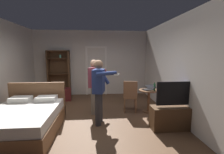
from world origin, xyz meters
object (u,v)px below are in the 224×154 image
object	(u,v)px
bed	(25,120)
laptop	(149,88)
suitcase_dark	(65,94)
tv_flatscreen	(175,115)
person_striped_shirt	(95,83)
bookshelf	(59,72)
person_blue_shirt	(99,88)
bottle_on_table	(154,87)
side_table	(149,97)
wooden_chair	(130,95)

from	to	relation	value
bed	laptop	xyz separation A→B (m)	(3.24, 1.02, 0.45)
suitcase_dark	tv_flatscreen	bearing A→B (deg)	-49.81
tv_flatscreen	person_striped_shirt	world-z (taller)	person_striped_shirt
bookshelf	tv_flatscreen	world-z (taller)	bookshelf
person_blue_shirt	suitcase_dark	world-z (taller)	person_blue_shirt
bottle_on_table	side_table	bearing A→B (deg)	150.26
wooden_chair	person_striped_shirt	size ratio (longest dim) A/B	0.61
side_table	laptop	xyz separation A→B (m)	(-0.01, -0.04, 0.28)
bookshelf	tv_flatscreen	distance (m)	4.91
side_table	suitcase_dark	distance (m)	3.23
bookshelf	bottle_on_table	bearing A→B (deg)	-34.05
side_table	person_blue_shirt	xyz separation A→B (m)	(-1.54, -0.74, 0.48)
tv_flatscreen	side_table	distance (m)	1.22
tv_flatscreen	wooden_chair	bearing A→B (deg)	125.67
laptop	suitcase_dark	world-z (taller)	laptop
person_blue_shirt	suitcase_dark	bearing A→B (deg)	120.68
person_blue_shirt	person_striped_shirt	size ratio (longest dim) A/B	1.01
bed	bookshelf	distance (m)	3.33
bed	bottle_on_table	xyz separation A→B (m)	(3.40, 0.98, 0.50)
bottle_on_table	suitcase_dark	world-z (taller)	bottle_on_table
side_table	laptop	size ratio (longest dim) A/B	1.68
bookshelf	laptop	size ratio (longest dim) A/B	4.66
bottle_on_table	person_blue_shirt	bearing A→B (deg)	-158.62
laptop	side_table	bearing A→B (deg)	70.08
laptop	person_striped_shirt	world-z (taller)	person_striped_shirt
bed	bookshelf	xyz separation A→B (m)	(0.04, 3.25, 0.75)
bottle_on_table	wooden_chair	bearing A→B (deg)	172.54
tv_flatscreen	bottle_on_table	world-z (taller)	tv_flatscreen
bottle_on_table	bookshelf	bearing A→B (deg)	145.95
suitcase_dark	bookshelf	bearing A→B (deg)	107.59
side_table	wooden_chair	distance (m)	0.59
side_table	bottle_on_table	bearing A→B (deg)	-29.74
bed	person_striped_shirt	xyz separation A→B (m)	(1.59, 1.10, 0.63)
person_blue_shirt	person_striped_shirt	world-z (taller)	person_blue_shirt
person_blue_shirt	tv_flatscreen	bearing A→B (deg)	-13.73
bed	person_blue_shirt	world-z (taller)	person_blue_shirt
bookshelf	person_striped_shirt	distance (m)	2.65
person_blue_shirt	person_striped_shirt	xyz separation A→B (m)	(-0.13, 0.78, -0.02)
bookshelf	wooden_chair	bearing A→B (deg)	-39.54
tv_flatscreen	laptop	bearing A→B (deg)	104.23
side_table	person_blue_shirt	size ratio (longest dim) A/B	0.42
bottle_on_table	laptop	bearing A→B (deg)	165.62
tv_flatscreen	side_table	xyz separation A→B (m)	(-0.27, 1.18, 0.13)
side_table	bed	bearing A→B (deg)	-162.00
bed	person_striped_shirt	size ratio (longest dim) A/B	1.18
laptop	bottle_on_table	distance (m)	0.17
bookshelf	person_blue_shirt	distance (m)	3.38
person_striped_shirt	suitcase_dark	size ratio (longest dim) A/B	3.42
bed	suitcase_dark	distance (m)	2.57
tv_flatscreen	side_table	world-z (taller)	tv_flatscreen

